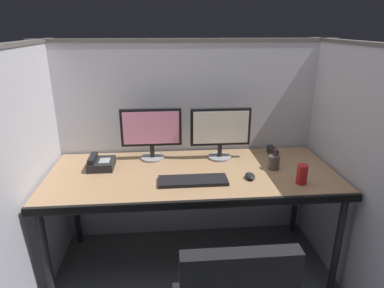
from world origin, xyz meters
The scene contains 12 objects.
cubicle_partition_rear centered at (0.00, 0.74, 0.79)m, with size 2.21×0.06×1.57m.
cubicle_partition_left centered at (-0.99, 0.20, 0.79)m, with size 0.06×1.41×1.57m.
cubicle_partition_right centered at (0.99, 0.20, 0.79)m, with size 0.06×1.41×1.57m.
desk centered at (0.00, 0.29, 0.69)m, with size 1.90×0.80×0.74m.
monitor_left centered at (-0.27, 0.56, 0.96)m, with size 0.43×0.17×0.37m.
monitor_right centered at (0.22, 0.53, 0.96)m, with size 0.43×0.17×0.37m.
keyboard_main centered at (-0.01, 0.15, 0.75)m, with size 0.43×0.15×0.02m, color black.
computer_mouse centered at (0.36, 0.17, 0.76)m, with size 0.06×0.10×0.04m.
pen_cup centered at (0.55, 0.30, 0.79)m, with size 0.08×0.08×0.17m.
red_stapler centered at (0.62, 0.55, 0.77)m, with size 0.04×0.15×0.06m, color black.
desk_phone centered at (-0.62, 0.42, 0.77)m, with size 0.17×0.19×0.09m.
soda_can centered at (0.65, 0.07, 0.80)m, with size 0.07×0.07×0.12m, color red.
Camera 1 is at (-0.18, -1.70, 1.66)m, focal length 30.93 mm.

